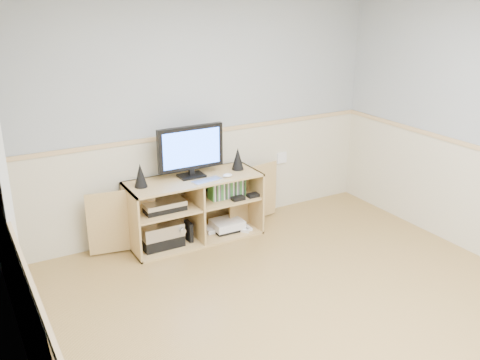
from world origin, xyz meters
The scene contains 11 objects.
room centered at (-0.06, 0.12, 1.22)m, with size 4.04×4.54×2.54m.
media_cabinet centered at (-0.20, 2.03, 0.33)m, with size 2.08×0.50×0.65m.
monitor centered at (-0.20, 2.02, 0.93)m, with size 0.67×0.18×0.51m.
speaker_left centered at (-0.73, 1.99, 0.76)m, with size 0.12×0.12×0.23m, color black.
speaker_right centered at (0.30, 1.99, 0.76)m, with size 0.12×0.12×0.23m, color black.
keyboard centered at (-0.13, 1.83, 0.66)m, with size 0.29×0.12×0.01m, color silver.
mouse centered at (0.10, 1.83, 0.67)m, with size 0.10×0.06×0.04m, color white.
av_components centered at (-0.56, 1.97, 0.22)m, with size 0.50×0.30×0.47m.
game_consoles centered at (0.14, 1.96, 0.07)m, with size 0.45×0.30×0.11m.
game_cases centered at (0.15, 1.95, 0.48)m, with size 0.38×0.14×0.19m, color #3F8C3F.
wall_outlet centered at (1.00, 2.23, 0.60)m, with size 0.12×0.03×0.12m, color white.
Camera 1 is at (-2.22, -2.52, 2.40)m, focal length 40.00 mm.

